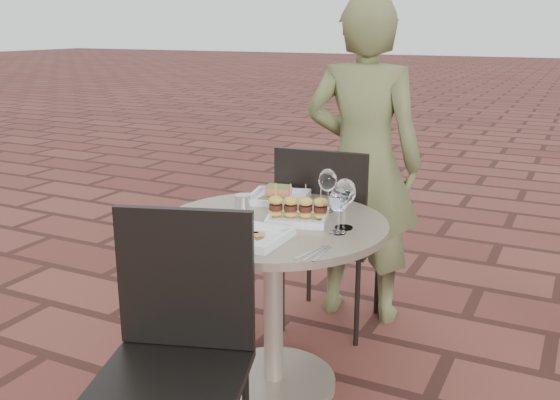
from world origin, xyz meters
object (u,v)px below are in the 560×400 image
at_px(diner, 363,163).
at_px(plate_sliders, 298,211).
at_px(cafe_table, 273,279).
at_px(plate_salmon, 278,196).
at_px(chair_near, 177,337).
at_px(plate_tuna, 250,236).
at_px(chair_far, 327,225).

bearing_deg(diner, plate_sliders, 84.02).
xyz_separation_m(cafe_table, plate_salmon, (-0.12, 0.28, 0.27)).
distance_m(chair_near, plate_tuna, 0.48).
bearing_deg(diner, plate_tuna, 81.11).
bearing_deg(plate_tuna, cafe_table, 96.53).
bearing_deg(cafe_table, plate_tuna, -83.47).
relative_size(diner, plate_sliders, 5.74).
bearing_deg(plate_tuna, diner, 86.98).
height_order(diner, plate_salmon, diner).
height_order(cafe_table, diner, diner).
height_order(cafe_table, chair_near, chair_near).
height_order(plate_salmon, plate_sliders, plate_sliders).
relative_size(chair_far, diner, 0.57).
distance_m(chair_far, plate_sliders, 0.56).
xyz_separation_m(cafe_table, plate_tuna, (0.03, -0.23, 0.26)).
bearing_deg(chair_near, plate_sliders, 66.39).
relative_size(chair_far, chair_near, 1.00).
xyz_separation_m(chair_near, plate_tuna, (0.02, 0.44, 0.20)).
xyz_separation_m(chair_far, plate_salmon, (-0.11, -0.29, 0.20)).
height_order(chair_far, plate_tuna, chair_far).
relative_size(plate_salmon, plate_tuna, 1.17).
relative_size(cafe_table, chair_far, 0.97).
distance_m(cafe_table, plate_tuna, 0.35).
distance_m(chair_near, plate_salmon, 0.98).
relative_size(cafe_table, plate_salmon, 3.12).
bearing_deg(plate_tuna, chair_far, 92.02).
bearing_deg(diner, cafe_table, 78.43).
relative_size(cafe_table, diner, 0.56).
bearing_deg(plate_salmon, chair_far, 68.64).
distance_m(chair_far, chair_near, 1.24).
relative_size(plate_salmon, plate_sliders, 1.02).
bearing_deg(chair_near, diner, 69.20).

